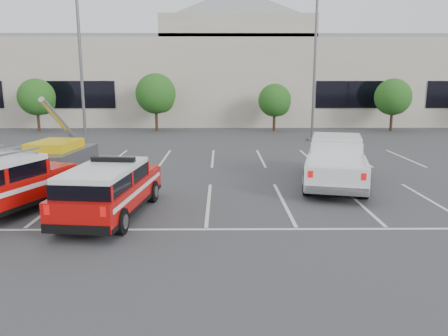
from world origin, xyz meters
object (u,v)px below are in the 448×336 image
Objects in this scene: fire_chief_suv at (110,193)px; white_pickup at (335,165)px; light_pole_mid at (315,67)px; tree_right at (394,98)px; tree_mid_right at (276,101)px; light_pole_left at (81,65)px; tree_mid_left at (157,95)px; convention_building at (218,76)px; utility_rig at (52,160)px; tree_left at (38,98)px.

fire_chief_suv is 0.80× the size of white_pickup.
tree_right is at bearing 36.77° from light_pole_mid.
light_pole_left is (-13.09, -10.05, 2.68)m from tree_mid_right.
tree_mid_right reaches higher than white_pickup.
light_pole_mid is 1.49× the size of white_pickup.
tree_mid_left is 0.71× the size of white_pickup.
white_pickup is (-9.81, -19.19, -1.98)m from tree_right.
tree_mid_left reaches higher than tree_mid_right.
convention_building reaches higher than tree_mid_right.
convention_building is 11.19m from tree_mid_left.
convention_building reaches higher than utility_rig.
light_pole_left is (-8.18, -19.86, 0.47)m from convention_building.
tree_left is 0.43× the size of light_pole_left.
tree_left is at bearing 123.08° from fire_chief_suv.
tree_mid_right is at bearing 77.33° from fire_chief_suv.
light_pole_mid is at bearing 96.56° from white_pickup.
fire_chief_suv is at bearing -138.31° from white_pickup.
utility_rig is (-4.11, 6.01, -0.04)m from fire_chief_suv.
tree_mid_right is 0.39× the size of light_pole_mid.
tree_right reaches higher than utility_rig.
light_pole_mid is 18.85m from utility_rig.
tree_left is 27.92m from white_pickup.
tree_mid_right is 19.27m from white_pickup.
light_pole_mid is 2.33× the size of utility_rig.
tree_left is at bearing 150.48° from white_pickup.
tree_mid_right is 6.88m from light_pole_mid.
light_pole_left reaches higher than tree_mid_right.
tree_mid_left is at bearing 180.00° from tree_mid_right.
light_pole_left reaches higher than tree_left.
tree_right is at bearing 58.86° from fire_chief_suv.
light_pole_mid is 1.86× the size of fire_chief_suv.
tree_mid_left reaches higher than fire_chief_suv.
light_pole_mid is at bearing -72.48° from tree_mid_right.
white_pickup is (0.19, -19.19, -1.71)m from tree_mid_right.
tree_mid_left is 10.73m from light_pole_left.
convention_building is 21.49m from light_pole_left.
light_pole_left is 1.00× the size of light_pole_mid.
tree_left is 26.45m from fire_chief_suv.
tree_right is at bearing -0.00° from tree_mid_left.
fire_chief_suv is at bearing -127.66° from tree_right.
convention_building is 28.66m from utility_rig.
convention_building reaches higher than light_pole_mid.
tree_mid_right is 0.91× the size of utility_rig.
light_pole_left is 8.79m from utility_rig.
fire_chief_suv is (-8.21, -23.59, -1.74)m from tree_mid_right.
fire_chief_suv is (11.79, -23.59, -2.01)m from tree_left.
tree_left is 30.00m from tree_right.
convention_building is at bearing 146.63° from tree_right.
light_pole_mid is (21.91, -6.05, 2.41)m from tree_left.
tree_left is 1.00× the size of utility_rig.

